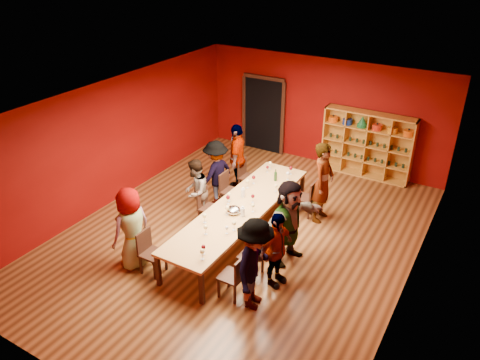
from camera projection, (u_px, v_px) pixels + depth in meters
name	position (u px, v px, depth m)	size (l,w,h in m)	color
room_shell	(240.00, 175.00, 9.57)	(7.10, 9.10, 3.04)	#542F16
tasting_table	(240.00, 209.00, 9.94)	(1.10, 4.50, 0.75)	tan
doorway	(264.00, 114.00, 13.94)	(1.40, 0.17, 2.30)	black
shelving_unit	(368.00, 141.00, 12.47)	(2.40, 0.40, 1.80)	#C0822B
chair_person_left_0	(149.00, 250.00, 8.99)	(0.42, 0.42, 0.89)	black
person_left_0	(132.00, 228.00, 9.00)	(0.83, 0.46, 1.71)	#4B4B50
chair_person_left_2	(207.00, 205.00, 10.48)	(0.42, 0.42, 0.89)	black
person_left_2	(196.00, 191.00, 10.49)	(0.74, 0.41, 1.52)	#CE8A8E
chair_person_left_3	(228.00, 188.00, 11.17)	(0.42, 0.42, 0.89)	black
person_left_3	(216.00, 173.00, 11.18)	(1.05, 0.43, 1.63)	white
chair_person_left_4	(246.00, 174.00, 11.83)	(0.42, 0.42, 0.89)	black
person_left_4	(237.00, 158.00, 11.76)	(1.05, 0.48, 1.79)	#4C4B50
chair_person_right_0	(235.00, 275.00, 8.32)	(0.42, 0.42, 0.89)	black
person_right_0	(255.00, 265.00, 7.97)	(1.14, 0.47, 1.76)	silver
chair_person_right_1	(255.00, 254.00, 8.86)	(0.42, 0.42, 0.89)	black
person_right_1	(276.00, 250.00, 8.53)	(0.90, 0.41, 1.53)	#5E7CC2
chair_person_right_2	(274.00, 234.00, 9.46)	(0.42, 0.42, 0.89)	black
person_right_2	(289.00, 222.00, 9.14)	(1.65, 0.47, 1.78)	#6091C6
chair_person_right_4	(309.00, 196.00, 10.82)	(0.42, 0.42, 0.89)	black
person_right_4	(323.00, 182.00, 10.47)	(0.69, 0.51, 1.90)	#5983B9
wine_glass_0	(276.00, 186.00, 10.45)	(0.07, 0.07, 0.18)	white
wine_glass_1	(206.00, 228.00, 8.93)	(0.09, 0.09, 0.22)	white
wine_glass_2	(270.00, 163.00, 11.46)	(0.08, 0.08, 0.20)	white
wine_glass_3	(247.00, 182.00, 10.58)	(0.09, 0.09, 0.22)	white
wine_glass_4	(227.00, 208.00, 9.56)	(0.09, 0.09, 0.22)	white
wine_glass_5	(227.00, 228.00, 8.96)	(0.07, 0.07, 0.18)	white
wine_glass_6	(228.00, 198.00, 9.95)	(0.09, 0.09, 0.21)	white
wine_glass_7	(203.00, 247.00, 8.38)	(0.08, 0.08, 0.20)	white
wine_glass_8	(254.00, 178.00, 10.78)	(0.08, 0.08, 0.21)	white
wine_glass_9	(234.00, 223.00, 9.05)	(0.09, 0.09, 0.22)	white
wine_glass_10	(288.00, 174.00, 10.95)	(0.08, 0.08, 0.21)	white
wine_glass_11	(229.00, 195.00, 10.05)	(0.09, 0.09, 0.21)	white
wine_glass_12	(267.00, 167.00, 11.31)	(0.07, 0.07, 0.18)	white
wine_glass_13	(253.00, 206.00, 9.67)	(0.08, 0.08, 0.20)	white
wine_glass_14	(291.00, 169.00, 11.20)	(0.09, 0.09, 0.21)	white
wine_glass_15	(205.00, 216.00, 9.29)	(0.09, 0.09, 0.22)	white
wine_glass_16	(253.00, 197.00, 10.01)	(0.08, 0.08, 0.20)	white
wine_glass_17	(202.00, 252.00, 8.23)	(0.09, 0.09, 0.22)	white
spittoon_bowl	(234.00, 210.00, 9.66)	(0.30, 0.30, 0.17)	#ADAFB4
carafe_a	(243.00, 193.00, 10.25)	(0.10, 0.10, 0.23)	white
carafe_b	(243.00, 212.00, 9.53)	(0.09, 0.09, 0.23)	white
wine_bottle	(276.00, 176.00, 10.93)	(0.09, 0.09, 0.30)	#163C1A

